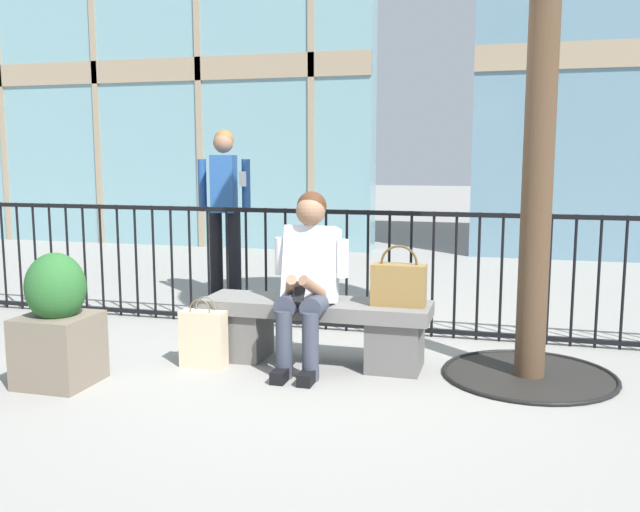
# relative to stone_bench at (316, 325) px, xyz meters

# --- Properties ---
(ground_plane) EXTENTS (60.00, 60.00, 0.00)m
(ground_plane) POSITION_rel_stone_bench_xyz_m (0.00, 0.00, -0.27)
(ground_plane) COLOR gray
(stone_bench) EXTENTS (1.60, 0.44, 0.45)m
(stone_bench) POSITION_rel_stone_bench_xyz_m (0.00, 0.00, 0.00)
(stone_bench) COLOR slate
(stone_bench) RESTS_ON ground
(seated_person_with_phone) EXTENTS (0.52, 0.66, 1.21)m
(seated_person_with_phone) POSITION_rel_stone_bench_xyz_m (-0.02, -0.13, 0.38)
(seated_person_with_phone) COLOR #383D4C
(seated_person_with_phone) RESTS_ON ground
(handbag_on_bench) EXTENTS (0.36, 0.16, 0.41)m
(handbag_on_bench) POSITION_rel_stone_bench_xyz_m (0.58, -0.01, 0.33)
(handbag_on_bench) COLOR olive
(handbag_on_bench) RESTS_ON stone_bench
(shopping_bag) EXTENTS (0.32, 0.13, 0.49)m
(shopping_bag) POSITION_rel_stone_bench_xyz_m (-0.73, -0.29, -0.07)
(shopping_bag) COLOR beige
(shopping_bag) RESTS_ON ground
(bystander_at_railing) EXTENTS (0.55, 0.42, 1.71)m
(bystander_at_railing) POSITION_rel_stone_bench_xyz_m (-1.47, 1.84, 0.73)
(bystander_at_railing) COLOR black
(bystander_at_railing) RESTS_ON ground
(plaza_railing) EXTENTS (8.87, 0.04, 1.02)m
(plaza_railing) POSITION_rel_stone_bench_xyz_m (-0.00, 0.93, 0.24)
(plaza_railing) COLOR black
(plaza_railing) RESTS_ON ground
(planter) EXTENTS (0.44, 0.44, 0.85)m
(planter) POSITION_rel_stone_bench_xyz_m (-1.46, -0.87, 0.12)
(planter) COLOR #726656
(planter) RESTS_ON ground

